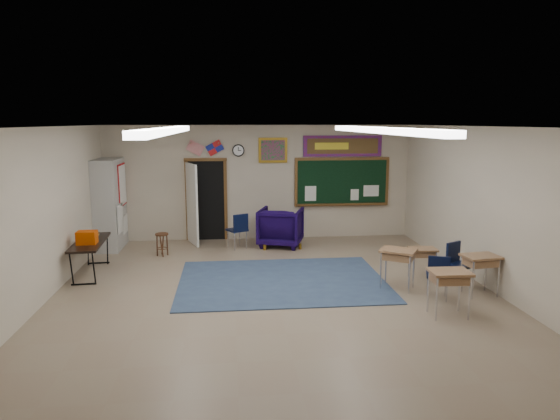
{
  "coord_description": "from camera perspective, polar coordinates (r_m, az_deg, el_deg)",
  "views": [
    {
      "loc": [
        -0.79,
        -8.54,
        3.09
      ],
      "look_at": [
        0.23,
        1.5,
        1.29
      ],
      "focal_mm": 32.0,
      "sensor_mm": 36.0,
      "label": 1
    }
  ],
  "objects": [
    {
      "name": "doorway",
      "position": [
        13.07,
        -8.87,
        1.02
      ],
      "size": [
        1.1,
        0.89,
        2.16
      ],
      "color": "black",
      "rests_on": "back_wall"
    },
    {
      "name": "wall_flags",
      "position": [
        13.0,
        -8.57,
        7.29
      ],
      "size": [
        1.16,
        0.06,
        0.7
      ],
      "primitive_type": null,
      "color": "red",
      "rests_on": "back_wall"
    },
    {
      "name": "student_chair_reading",
      "position": [
        12.29,
        -4.94,
        -2.38
      ],
      "size": [
        0.6,
        0.6,
        0.89
      ],
      "primitive_type": null,
      "rotation": [
        0.0,
        0.0,
        3.65
      ],
      "color": "black",
      "rests_on": "floor"
    },
    {
      "name": "student_desk_front_right",
      "position": [
        10.32,
        15.95,
        -5.7
      ],
      "size": [
        0.55,
        0.43,
        0.63
      ],
      "rotation": [
        0.0,
        0.0,
        -0.08
      ],
      "color": "#A0704A",
      "rests_on": "floor"
    },
    {
      "name": "student_desk_front_left",
      "position": [
        9.59,
        13.29,
        -6.33
      ],
      "size": [
        0.78,
        0.73,
        0.76
      ],
      "rotation": [
        0.0,
        0.0,
        -0.56
      ],
      "color": "#A0704A",
      "rests_on": "floor"
    },
    {
      "name": "framed_art_print",
      "position": [
        13.07,
        -0.81,
        6.85
      ],
      "size": [
        0.75,
        0.05,
        0.65
      ],
      "color": "olive",
      "rests_on": "back_wall"
    },
    {
      "name": "area_rug",
      "position": [
        9.88,
        0.23,
        -8.07
      ],
      "size": [
        4.0,
        3.0,
        0.02
      ],
      "primitive_type": "cube",
      "color": "#344A64",
      "rests_on": "floor"
    },
    {
      "name": "wall_clock",
      "position": [
        13.03,
        -4.79,
        6.8
      ],
      "size": [
        0.32,
        0.05,
        0.32
      ],
      "color": "black",
      "rests_on": "back_wall"
    },
    {
      "name": "ceiling",
      "position": [
        8.57,
        -0.53,
        9.49
      ],
      "size": [
        8.0,
        9.0,
        0.04
      ],
      "primitive_type": "cube",
      "color": "silver",
      "rests_on": "back_wall"
    },
    {
      "name": "storage_cabinet",
      "position": [
        12.88,
        -18.86,
        0.65
      ],
      "size": [
        0.59,
        1.25,
        2.2
      ],
      "color": "#A6A5A1",
      "rests_on": "floor"
    },
    {
      "name": "student_desk_back_left",
      "position": [
        8.51,
        18.73,
        -8.74
      ],
      "size": [
        0.65,
        0.5,
        0.75
      ],
      "rotation": [
        0.0,
        0.0,
        -0.04
      ],
      "color": "#A0704A",
      "rests_on": "floor"
    },
    {
      "name": "student_chair_desk_b",
      "position": [
        9.96,
        19.96,
        -6.04
      ],
      "size": [
        0.58,
        0.58,
        0.85
      ],
      "primitive_type": null,
      "rotation": [
        0.0,
        0.0,
        0.52
      ],
      "color": "black",
      "rests_on": "floor"
    },
    {
      "name": "left_wall",
      "position": [
        9.26,
        -26.0,
        -0.83
      ],
      "size": [
        0.04,
        9.0,
        3.0
      ],
      "primitive_type": "cube",
      "color": "beige",
      "rests_on": "floor"
    },
    {
      "name": "back_wall",
      "position": [
        13.16,
        -2.34,
        3.14
      ],
      "size": [
        8.0,
        0.04,
        3.0
      ],
      "primitive_type": "cube",
      "color": "beige",
      "rests_on": "floor"
    },
    {
      "name": "fluorescent_strips",
      "position": [
        8.57,
        -0.53,
        9.09
      ],
      "size": [
        3.86,
        6.0,
        0.1
      ],
      "primitive_type": null,
      "color": "white",
      "rests_on": "ceiling"
    },
    {
      "name": "student_desk_back_right",
      "position": [
        9.7,
        21.86,
        -6.68
      ],
      "size": [
        0.67,
        0.53,
        0.74
      ],
      "rotation": [
        0.0,
        0.0,
        0.12
      ],
      "color": "#A0704A",
      "rests_on": "floor"
    },
    {
      "name": "front_wall",
      "position": [
        4.41,
        5.02,
        -11.08
      ],
      "size": [
        8.0,
        0.04,
        3.0
      ],
      "primitive_type": "cube",
      "color": "beige",
      "rests_on": "floor"
    },
    {
      "name": "chalkboard",
      "position": [
        13.44,
        7.09,
        3.07
      ],
      "size": [
        2.55,
        0.14,
        1.3
      ],
      "color": "brown",
      "rests_on": "back_wall"
    },
    {
      "name": "floor",
      "position": [
        9.11,
        -0.5,
        -9.73
      ],
      "size": [
        9.0,
        9.0,
        0.0
      ],
      "primitive_type": "plane",
      "color": "#84715B",
      "rests_on": "ground"
    },
    {
      "name": "right_wall",
      "position": [
        9.92,
        23.16,
        0.05
      ],
      "size": [
        0.04,
        9.0,
        3.0
      ],
      "primitive_type": "cube",
      "color": "beige",
      "rests_on": "floor"
    },
    {
      "name": "student_chair_desk_a",
      "position": [
        9.26,
        17.58,
        -7.24
      ],
      "size": [
        0.52,
        0.52,
        0.82
      ],
      "primitive_type": null,
      "rotation": [
        0.0,
        0.0,
        2.79
      ],
      "color": "black",
      "rests_on": "floor"
    },
    {
      "name": "folding_table",
      "position": [
        10.94,
        -20.84,
        -4.94
      ],
      "size": [
        0.65,
        1.69,
        0.95
      ],
      "rotation": [
        0.0,
        0.0,
        0.06
      ],
      "color": "black",
      "rests_on": "floor"
    },
    {
      "name": "wingback_armchair",
      "position": [
        12.51,
        0.08,
        -1.95
      ],
      "size": [
        1.29,
        1.31,
        0.96
      ],
      "primitive_type": "imported",
      "rotation": [
        0.0,
        0.0,
        2.84
      ],
      "color": "black",
      "rests_on": "floor"
    },
    {
      "name": "wooden_stool",
      "position": [
        11.93,
        -13.32,
        -3.83
      ],
      "size": [
        0.3,
        0.3,
        0.53
      ],
      "color": "#4E2B17",
      "rests_on": "floor"
    },
    {
      "name": "bulletin_board",
      "position": [
        13.36,
        7.18,
        7.27
      ],
      "size": [
        2.1,
        0.05,
        0.55
      ],
      "color": "#B60F20",
      "rests_on": "back_wall"
    }
  ]
}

